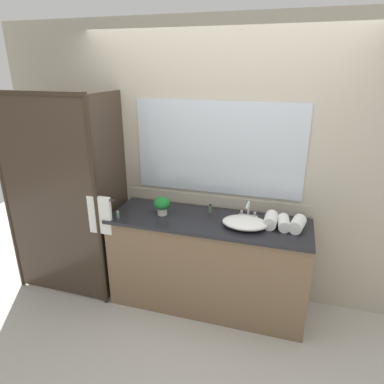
{
  "coord_description": "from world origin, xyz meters",
  "views": [
    {
      "loc": [
        0.65,
        -2.66,
        2.18
      ],
      "look_at": [
        -0.15,
        0.0,
        1.15
      ],
      "focal_mm": 31.6,
      "sensor_mm": 36.0,
      "label": 1
    }
  ],
  "objects_px": {
    "sink_basin": "(245,223)",
    "rolled_towel_far_edge": "(271,220)",
    "rolled_towel_near_edge": "(297,224)",
    "potted_plant": "(162,204)",
    "amenity_bottle_lotion": "(210,209)",
    "amenity_bottle_shampoo": "(118,215)",
    "rolled_towel_middle": "(284,223)",
    "faucet": "(248,212)"
  },
  "relations": [
    {
      "from": "rolled_towel_near_edge",
      "to": "potted_plant",
      "type": "bearing_deg",
      "value": -178.68
    },
    {
      "from": "amenity_bottle_lotion",
      "to": "rolled_towel_near_edge",
      "type": "distance_m",
      "value": 0.79
    },
    {
      "from": "amenity_bottle_lotion",
      "to": "rolled_towel_far_edge",
      "type": "relative_size",
      "value": 0.42
    },
    {
      "from": "sink_basin",
      "to": "rolled_towel_near_edge",
      "type": "height_order",
      "value": "rolled_towel_near_edge"
    },
    {
      "from": "rolled_towel_near_edge",
      "to": "rolled_towel_far_edge",
      "type": "distance_m",
      "value": 0.22
    },
    {
      "from": "amenity_bottle_shampoo",
      "to": "sink_basin",
      "type": "bearing_deg",
      "value": 7.78
    },
    {
      "from": "potted_plant",
      "to": "amenity_bottle_lotion",
      "type": "height_order",
      "value": "potted_plant"
    },
    {
      "from": "amenity_bottle_lotion",
      "to": "amenity_bottle_shampoo",
      "type": "relative_size",
      "value": 1.13
    },
    {
      "from": "potted_plant",
      "to": "rolled_towel_far_edge",
      "type": "relative_size",
      "value": 0.86
    },
    {
      "from": "faucet",
      "to": "potted_plant",
      "type": "bearing_deg",
      "value": -168.6
    },
    {
      "from": "amenity_bottle_shampoo",
      "to": "rolled_towel_near_edge",
      "type": "distance_m",
      "value": 1.56
    },
    {
      "from": "rolled_towel_far_edge",
      "to": "amenity_bottle_shampoo",
      "type": "bearing_deg",
      "value": -169.99
    },
    {
      "from": "potted_plant",
      "to": "amenity_bottle_shampoo",
      "type": "bearing_deg",
      "value": -151.23
    },
    {
      "from": "rolled_towel_middle",
      "to": "rolled_towel_far_edge",
      "type": "distance_m",
      "value": 0.11
    },
    {
      "from": "amenity_bottle_shampoo",
      "to": "rolled_towel_middle",
      "type": "relative_size",
      "value": 0.37
    },
    {
      "from": "rolled_towel_middle",
      "to": "sink_basin",
      "type": "bearing_deg",
      "value": -166.58
    },
    {
      "from": "potted_plant",
      "to": "rolled_towel_near_edge",
      "type": "bearing_deg",
      "value": 1.32
    },
    {
      "from": "amenity_bottle_lotion",
      "to": "rolled_towel_far_edge",
      "type": "distance_m",
      "value": 0.58
    },
    {
      "from": "sink_basin",
      "to": "rolled_towel_far_edge",
      "type": "bearing_deg",
      "value": 21.36
    },
    {
      "from": "rolled_towel_middle",
      "to": "faucet",
      "type": "bearing_deg",
      "value": 159.51
    },
    {
      "from": "faucet",
      "to": "potted_plant",
      "type": "distance_m",
      "value": 0.78
    },
    {
      "from": "rolled_towel_far_edge",
      "to": "rolled_towel_near_edge",
      "type": "bearing_deg",
      "value": -3.6
    },
    {
      "from": "faucet",
      "to": "amenity_bottle_shampoo",
      "type": "bearing_deg",
      "value": -162.74
    },
    {
      "from": "potted_plant",
      "to": "rolled_towel_near_edge",
      "type": "relative_size",
      "value": 0.87
    },
    {
      "from": "amenity_bottle_shampoo",
      "to": "rolled_towel_near_edge",
      "type": "height_order",
      "value": "rolled_towel_near_edge"
    },
    {
      "from": "rolled_towel_near_edge",
      "to": "rolled_towel_middle",
      "type": "relative_size",
      "value": 0.98
    },
    {
      "from": "faucet",
      "to": "rolled_towel_far_edge",
      "type": "xyz_separation_m",
      "value": [
        0.21,
        -0.11,
        0.0
      ]
    },
    {
      "from": "sink_basin",
      "to": "amenity_bottle_lotion",
      "type": "relative_size",
      "value": 4.61
    },
    {
      "from": "potted_plant",
      "to": "amenity_bottle_lotion",
      "type": "bearing_deg",
      "value": 21.97
    },
    {
      "from": "sink_basin",
      "to": "rolled_towel_middle",
      "type": "bearing_deg",
      "value": 13.42
    },
    {
      "from": "faucet",
      "to": "amenity_bottle_shampoo",
      "type": "xyz_separation_m",
      "value": [
        -1.12,
        -0.35,
        -0.02
      ]
    },
    {
      "from": "potted_plant",
      "to": "rolled_towel_far_edge",
      "type": "xyz_separation_m",
      "value": [
        0.97,
        0.04,
        -0.04
      ]
    },
    {
      "from": "faucet",
      "to": "rolled_towel_middle",
      "type": "distance_m",
      "value": 0.34
    },
    {
      "from": "rolled_towel_middle",
      "to": "amenity_bottle_shampoo",
      "type": "bearing_deg",
      "value": -170.95
    },
    {
      "from": "potted_plant",
      "to": "amenity_bottle_shampoo",
      "type": "distance_m",
      "value": 0.41
    },
    {
      "from": "sink_basin",
      "to": "amenity_bottle_lotion",
      "type": "height_order",
      "value": "amenity_bottle_lotion"
    },
    {
      "from": "faucet",
      "to": "rolled_towel_far_edge",
      "type": "relative_size",
      "value": 0.85
    },
    {
      "from": "faucet",
      "to": "potted_plant",
      "type": "relative_size",
      "value": 0.99
    },
    {
      "from": "sink_basin",
      "to": "rolled_towel_far_edge",
      "type": "relative_size",
      "value": 1.92
    },
    {
      "from": "sink_basin",
      "to": "rolled_towel_middle",
      "type": "distance_m",
      "value": 0.33
    },
    {
      "from": "potted_plant",
      "to": "rolled_towel_near_edge",
      "type": "distance_m",
      "value": 1.2
    },
    {
      "from": "faucet",
      "to": "rolled_towel_far_edge",
      "type": "height_order",
      "value": "faucet"
    }
  ]
}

